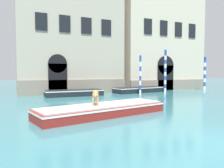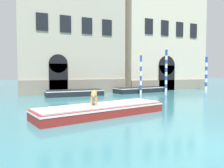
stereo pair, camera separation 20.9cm
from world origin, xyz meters
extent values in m
cube|color=#B2A893|center=(-0.36, 19.67, 8.07)|extent=(10.51, 6.00, 16.13)
cube|color=gray|center=(-0.36, 16.62, 0.69)|extent=(10.51, 0.16, 1.39)
cube|color=black|center=(-2.12, 16.61, 1.45)|extent=(1.73, 0.14, 2.90)
cylinder|color=black|center=(-2.12, 16.61, 2.90)|extent=(1.73, 0.14, 1.73)
cube|color=black|center=(-3.51, 16.63, 6.62)|extent=(1.04, 0.10, 1.56)
cube|color=black|center=(-1.41, 16.63, 6.62)|extent=(1.04, 0.10, 1.56)
cube|color=black|center=(0.69, 16.63, 6.62)|extent=(1.04, 0.10, 1.56)
cube|color=black|center=(2.80, 16.63, 6.62)|extent=(1.04, 0.10, 1.56)
cube|color=beige|center=(11.02, 19.67, 9.29)|extent=(10.72, 6.00, 18.58)
cube|color=gray|center=(11.02, 16.62, 0.60)|extent=(10.72, 0.16, 1.20)
cube|color=black|center=(10.28, 16.61, 1.45)|extent=(2.20, 0.14, 2.89)
cylinder|color=black|center=(10.28, 16.61, 2.89)|extent=(2.20, 0.14, 2.20)
cube|color=black|center=(7.81, 16.63, 7.16)|extent=(1.01, 0.10, 1.70)
cube|color=black|center=(9.95, 16.63, 7.16)|extent=(1.01, 0.10, 1.70)
cube|color=black|center=(12.10, 16.63, 7.16)|extent=(1.01, 0.10, 1.70)
cube|color=black|center=(14.24, 16.63, 7.16)|extent=(1.01, 0.10, 1.70)
cube|color=maroon|center=(-1.93, 5.87, 0.24)|extent=(6.84, 3.15, 0.47)
cube|color=white|center=(-1.93, 5.87, 0.41)|extent=(6.87, 3.19, 0.08)
cube|color=#B2B7BC|center=(-1.93, 5.87, 0.50)|extent=(6.61, 2.96, 0.06)
cylinder|color=tan|center=(-2.32, 6.19, 0.73)|extent=(0.10, 0.10, 0.39)
cylinder|color=tan|center=(-2.12, 6.11, 0.73)|extent=(0.10, 0.10, 0.39)
cylinder|color=tan|center=(-2.52, 5.68, 0.73)|extent=(0.10, 0.10, 0.39)
cylinder|color=tan|center=(-2.32, 5.60, 0.73)|extent=(0.10, 0.10, 0.39)
ellipsoid|color=tan|center=(-2.32, 5.89, 1.01)|extent=(0.55, 0.79, 0.31)
ellipsoid|color=#AD7042|center=(-2.36, 5.79, 1.09)|extent=(0.32, 0.38, 0.11)
sphere|color=tan|center=(-2.17, 6.27, 1.08)|extent=(0.29, 0.29, 0.29)
cone|color=#AD7042|center=(-2.25, 6.30, 1.19)|extent=(0.09, 0.09, 0.12)
cone|color=#AD7042|center=(-2.10, 6.24, 1.19)|extent=(0.09, 0.09, 0.12)
cylinder|color=tan|center=(-2.46, 5.52, 1.05)|extent=(0.16, 0.26, 0.21)
cube|color=black|center=(-0.99, 15.08, 0.26)|extent=(5.07, 1.89, 0.53)
cube|color=white|center=(-0.99, 15.08, 0.47)|extent=(5.10, 1.92, 0.08)
cube|color=#B2B7BC|center=(-0.99, 15.08, 0.24)|extent=(2.80, 1.39, 0.48)
cube|color=black|center=(6.00, 15.52, 0.27)|extent=(5.71, 2.42, 0.54)
cube|color=white|center=(6.00, 15.52, 0.48)|extent=(5.74, 2.45, 0.08)
cube|color=#9EA3A8|center=(6.00, 15.52, 0.24)|extent=(3.18, 1.67, 0.49)
cylinder|color=white|center=(4.91, 13.49, 0.22)|extent=(0.19, 0.19, 0.44)
cylinder|color=#234CAD|center=(4.91, 13.49, 0.66)|extent=(0.19, 0.19, 0.44)
cylinder|color=white|center=(4.91, 13.49, 1.10)|extent=(0.19, 0.19, 0.44)
cylinder|color=#234CAD|center=(4.91, 13.49, 1.54)|extent=(0.19, 0.19, 0.44)
cylinder|color=white|center=(4.91, 13.49, 1.97)|extent=(0.19, 0.19, 0.44)
cylinder|color=#234CAD|center=(4.91, 13.49, 2.41)|extent=(0.19, 0.19, 0.44)
cylinder|color=white|center=(4.91, 13.49, 2.85)|extent=(0.19, 0.19, 0.44)
cylinder|color=#234CAD|center=(4.91, 13.49, 3.29)|extent=(0.19, 0.19, 0.44)
sphere|color=#234CAD|center=(4.91, 13.49, 3.60)|extent=(0.20, 0.20, 0.20)
cylinder|color=white|center=(8.63, 14.56, 0.21)|extent=(0.25, 0.25, 0.42)
cylinder|color=#234CAD|center=(8.63, 14.56, 0.64)|extent=(0.25, 0.25, 0.42)
cylinder|color=white|center=(8.63, 14.56, 1.06)|extent=(0.25, 0.25, 0.42)
cylinder|color=#234CAD|center=(8.63, 14.56, 1.49)|extent=(0.25, 0.25, 0.42)
cylinder|color=white|center=(8.63, 14.56, 1.91)|extent=(0.25, 0.25, 0.42)
cylinder|color=#234CAD|center=(8.63, 14.56, 2.34)|extent=(0.25, 0.25, 0.42)
cylinder|color=white|center=(8.63, 14.56, 2.76)|extent=(0.25, 0.25, 0.42)
cylinder|color=#234CAD|center=(8.63, 14.56, 3.19)|extent=(0.25, 0.25, 0.42)
cylinder|color=white|center=(8.63, 14.56, 3.61)|extent=(0.25, 0.25, 0.42)
cylinder|color=#234CAD|center=(8.63, 14.56, 4.04)|extent=(0.25, 0.25, 0.42)
sphere|color=#234CAD|center=(8.63, 14.56, 4.36)|extent=(0.26, 0.26, 0.26)
cylinder|color=white|center=(14.53, 14.79, 0.23)|extent=(0.28, 0.28, 0.46)
cylinder|color=#234CAD|center=(14.53, 14.79, 0.69)|extent=(0.28, 0.28, 0.46)
cylinder|color=white|center=(14.53, 14.79, 1.15)|extent=(0.28, 0.28, 0.46)
cylinder|color=#234CAD|center=(14.53, 14.79, 1.61)|extent=(0.28, 0.28, 0.46)
cylinder|color=white|center=(14.53, 14.79, 2.07)|extent=(0.28, 0.28, 0.46)
cylinder|color=#234CAD|center=(14.53, 14.79, 2.53)|extent=(0.28, 0.28, 0.46)
cylinder|color=white|center=(14.53, 14.79, 2.99)|extent=(0.28, 0.28, 0.46)
cylinder|color=#234CAD|center=(14.53, 14.79, 3.44)|extent=(0.28, 0.28, 0.46)
sphere|color=#234CAD|center=(14.53, 14.79, 3.80)|extent=(0.29, 0.29, 0.29)
camera|label=1|loc=(-5.92, -3.96, 2.12)|focal=35.00mm
camera|label=2|loc=(-5.73, -4.04, 2.12)|focal=35.00mm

